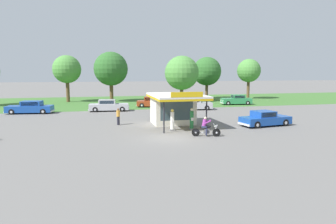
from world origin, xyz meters
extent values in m
plane|color=slate|center=(0.00, 0.00, 0.00)|extent=(300.00, 300.00, 0.00)
cube|color=#3D6B2D|center=(0.00, 30.00, 0.00)|extent=(120.00, 24.00, 0.01)
cube|color=silver|center=(1.81, 6.23, 1.43)|extent=(3.96, 3.26, 2.85)
cube|color=#384C56|center=(1.81, 4.62, 1.48)|extent=(3.17, 0.05, 1.83)
cube|color=silver|center=(1.81, 4.74, 2.93)|extent=(4.66, 6.74, 0.16)
cube|color=gold|center=(1.81, 4.74, 2.75)|extent=(4.66, 6.74, 0.18)
cube|color=gold|center=(1.81, 1.40, 3.23)|extent=(2.77, 0.08, 0.44)
cylinder|color=black|center=(3.69, 1.77, 1.43)|extent=(0.12, 0.12, 2.85)
cylinder|color=black|center=(-0.07, 1.77, 1.43)|extent=(0.12, 0.12, 2.85)
cube|color=slate|center=(0.92, 2.83, 0.05)|extent=(0.44, 0.44, 0.10)
cylinder|color=silver|center=(0.92, 2.83, 0.86)|extent=(0.34, 0.34, 1.52)
cube|color=white|center=(0.92, 2.65, 0.93)|extent=(0.22, 0.02, 0.28)
sphere|color=#EACC4C|center=(0.92, 2.83, 1.76)|extent=(0.26, 0.26, 0.26)
cube|color=slate|center=(2.70, 2.83, 0.05)|extent=(0.44, 0.44, 0.10)
cylinder|color=#1E6B33|center=(2.70, 2.83, 0.87)|extent=(0.34, 0.34, 1.53)
cube|color=white|center=(2.70, 2.65, 0.94)|extent=(0.22, 0.02, 0.28)
sphere|color=white|center=(2.70, 2.83, 1.77)|extent=(0.26, 0.26, 0.26)
cylinder|color=black|center=(3.71, -0.46, 0.32)|extent=(0.64, 0.28, 0.64)
cylinder|color=silver|center=(3.71, -0.46, 0.32)|extent=(0.19, 0.16, 0.16)
cylinder|color=black|center=(2.13, 0.00, 0.32)|extent=(0.64, 0.28, 0.64)
cylinder|color=silver|center=(2.13, 0.00, 0.32)|extent=(0.19, 0.16, 0.16)
ellipsoid|color=black|center=(3.02, -0.26, 0.78)|extent=(0.60, 0.39, 0.24)
cube|color=#59595E|center=(2.97, -0.25, 0.42)|extent=(0.49, 0.35, 0.36)
cube|color=black|center=(2.68, -0.16, 0.72)|extent=(0.53, 0.38, 0.10)
cylinder|color=silver|center=(3.62, -0.44, 0.60)|extent=(0.37, 0.17, 0.71)
cylinder|color=silver|center=(3.50, -0.40, 0.98)|extent=(0.23, 0.68, 0.04)
sphere|color=silver|center=(3.60, -0.43, 0.82)|extent=(0.16, 0.16, 0.16)
cube|color=black|center=(2.18, -0.01, 0.44)|extent=(0.47, 0.30, 0.12)
cylinder|color=silver|center=(2.62, 0.00, 0.28)|extent=(0.70, 0.27, 0.18)
cube|color=#2D3351|center=(2.75, -0.18, 0.78)|extent=(0.48, 0.44, 0.14)
cylinder|color=#2D3351|center=(2.98, -0.08, 0.38)|extent=(0.18, 0.26, 0.56)
cylinder|color=#2D3351|center=(2.89, -0.39, 0.38)|extent=(0.18, 0.26, 0.56)
cylinder|color=#8C338C|center=(2.79, -0.19, 1.09)|extent=(0.48, 0.42, 0.60)
sphere|color=beige|center=(2.84, -0.21, 1.47)|extent=(0.22, 0.22, 0.22)
cylinder|color=#8C338C|center=(3.07, -0.07, 1.18)|extent=(0.54, 0.24, 0.31)
cylinder|color=#8C338C|center=(2.96, -0.45, 1.18)|extent=(0.54, 0.24, 0.31)
cube|color=#19479E|center=(10.11, 2.95, 0.53)|extent=(5.01, 2.53, 0.71)
cube|color=#19479E|center=(9.86, 2.92, 1.16)|extent=(2.09, 1.90, 0.55)
cube|color=#283847|center=(10.78, 3.04, 1.16)|extent=(0.24, 1.46, 0.44)
cube|color=#283847|center=(9.75, 3.73, 1.16)|extent=(1.59, 0.25, 0.42)
cube|color=#283847|center=(9.97, 2.11, 1.16)|extent=(1.59, 0.25, 0.42)
cube|color=silver|center=(12.51, 3.29, 0.30)|extent=(0.37, 1.79, 0.18)
cube|color=silver|center=(7.70, 2.62, 0.30)|extent=(0.37, 1.79, 0.18)
sphere|color=white|center=(12.44, 3.89, 0.57)|extent=(0.18, 0.18, 0.18)
sphere|color=white|center=(12.60, 2.69, 0.57)|extent=(0.18, 0.18, 0.18)
cylinder|color=black|center=(11.60, 4.05, 0.33)|extent=(0.68, 0.29, 0.66)
cylinder|color=silver|center=(11.60, 4.05, 0.33)|extent=(0.32, 0.26, 0.30)
cylinder|color=black|center=(11.84, 2.30, 0.33)|extent=(0.68, 0.29, 0.66)
cylinder|color=silver|center=(11.84, 2.30, 0.33)|extent=(0.32, 0.26, 0.30)
cylinder|color=black|center=(8.37, 3.60, 0.33)|extent=(0.68, 0.29, 0.66)
cylinder|color=silver|center=(8.37, 3.60, 0.33)|extent=(0.32, 0.26, 0.30)
cylinder|color=black|center=(8.61, 1.85, 0.33)|extent=(0.68, 0.29, 0.66)
cylinder|color=silver|center=(8.61, 1.85, 0.33)|extent=(0.32, 0.26, 0.30)
cube|color=#B7B7BC|center=(-4.04, 17.38, 0.57)|extent=(5.17, 2.12, 0.79)
cube|color=#B7B7BC|center=(-4.27, 17.40, 1.25)|extent=(2.24, 1.69, 0.56)
cube|color=#283847|center=(-3.23, 17.32, 1.25)|extent=(0.14, 1.37, 0.45)
cube|color=#283847|center=(-4.22, 18.15, 1.25)|extent=(1.81, 0.16, 0.43)
cube|color=#283847|center=(-4.33, 16.64, 1.25)|extent=(1.81, 0.16, 0.43)
cube|color=silver|center=(-1.49, 17.19, 0.30)|extent=(0.24, 1.67, 0.18)
cube|color=silver|center=(-6.59, 17.57, 0.30)|extent=(0.24, 1.67, 0.18)
sphere|color=white|center=(-1.44, 17.75, 0.61)|extent=(0.18, 0.18, 0.18)
sphere|color=white|center=(-1.52, 16.63, 0.61)|extent=(0.18, 0.18, 0.18)
cylinder|color=black|center=(-2.27, 18.07, 0.33)|extent=(0.67, 0.25, 0.66)
cylinder|color=silver|center=(-2.27, 18.07, 0.33)|extent=(0.31, 0.24, 0.30)
cylinder|color=black|center=(-2.39, 16.44, 0.33)|extent=(0.67, 0.25, 0.66)
cylinder|color=silver|center=(-2.39, 16.44, 0.33)|extent=(0.31, 0.24, 0.30)
cylinder|color=black|center=(-5.69, 18.32, 0.33)|extent=(0.67, 0.25, 0.66)
cylinder|color=silver|center=(-5.69, 18.32, 0.33)|extent=(0.31, 0.24, 0.30)
cylinder|color=black|center=(-5.81, 16.69, 0.33)|extent=(0.67, 0.25, 0.66)
cylinder|color=silver|center=(-5.81, 16.69, 0.33)|extent=(0.31, 0.24, 0.30)
cube|color=#2D844C|center=(16.02, 21.00, 0.59)|extent=(4.85, 2.51, 0.83)
cube|color=#2D844C|center=(16.30, 20.95, 1.28)|extent=(2.11, 1.90, 0.54)
cube|color=#283847|center=(15.38, 21.09, 1.28)|extent=(0.25, 1.44, 0.43)
cube|color=#283847|center=(16.18, 20.16, 1.28)|extent=(1.60, 0.26, 0.41)
cube|color=#283847|center=(16.42, 21.75, 1.28)|extent=(1.60, 0.26, 0.41)
cube|color=silver|center=(13.70, 21.34, 0.30)|extent=(0.38, 1.77, 0.18)
cube|color=silver|center=(18.33, 20.65, 0.30)|extent=(0.38, 1.77, 0.18)
sphere|color=white|center=(13.60, 20.75, 0.63)|extent=(0.18, 0.18, 0.18)
sphere|color=white|center=(13.77, 21.93, 0.63)|extent=(0.18, 0.18, 0.18)
cylinder|color=black|center=(14.33, 20.36, 0.33)|extent=(0.68, 0.29, 0.66)
cylinder|color=silver|center=(14.33, 20.36, 0.33)|extent=(0.33, 0.26, 0.30)
cylinder|color=black|center=(14.59, 22.09, 0.33)|extent=(0.68, 0.29, 0.66)
cylinder|color=silver|center=(14.59, 22.09, 0.33)|extent=(0.33, 0.26, 0.30)
cylinder|color=black|center=(17.44, 19.91, 0.33)|extent=(0.68, 0.29, 0.66)
cylinder|color=silver|center=(17.44, 19.91, 0.33)|extent=(0.33, 0.26, 0.30)
cylinder|color=black|center=(17.70, 21.63, 0.33)|extent=(0.68, 0.29, 0.66)
cylinder|color=silver|center=(17.70, 21.63, 0.33)|extent=(0.33, 0.26, 0.30)
cube|color=#B7B7BC|center=(7.30, 16.30, 0.59)|extent=(5.17, 2.55, 0.82)
cube|color=#B7B7BC|center=(7.18, 16.32, 1.29)|extent=(2.14, 1.90, 0.57)
cube|color=#283847|center=(8.12, 16.18, 1.29)|extent=(0.24, 1.45, 0.46)
cube|color=#283847|center=(7.30, 17.11, 1.29)|extent=(1.62, 0.26, 0.44)
cube|color=#283847|center=(7.07, 15.52, 1.29)|extent=(1.62, 0.26, 0.44)
cube|color=silver|center=(9.79, 15.95, 0.30)|extent=(0.37, 1.77, 0.18)
cube|color=silver|center=(4.82, 16.65, 0.30)|extent=(0.37, 1.77, 0.18)
sphere|color=white|center=(9.88, 16.54, 0.63)|extent=(0.18, 0.18, 0.18)
sphere|color=white|center=(9.71, 15.35, 0.63)|extent=(0.18, 0.18, 0.18)
cylinder|color=black|center=(9.10, 16.93, 0.33)|extent=(0.68, 0.29, 0.66)
cylinder|color=silver|center=(9.10, 16.93, 0.33)|extent=(0.32, 0.26, 0.30)
cylinder|color=black|center=(8.85, 15.20, 0.33)|extent=(0.68, 0.29, 0.66)
cylinder|color=silver|center=(8.85, 15.20, 0.33)|extent=(0.32, 0.26, 0.30)
cylinder|color=black|center=(5.76, 17.40, 0.33)|extent=(0.68, 0.29, 0.66)
cylinder|color=silver|center=(5.76, 17.40, 0.33)|extent=(0.32, 0.26, 0.30)
cylinder|color=black|center=(5.51, 15.67, 0.33)|extent=(0.68, 0.29, 0.66)
cylinder|color=silver|center=(5.51, 15.67, 0.33)|extent=(0.32, 0.26, 0.30)
cube|color=#19479E|center=(-13.71, 17.39, 0.58)|extent=(5.59, 2.57, 0.79)
cube|color=#19479E|center=(-13.44, 17.36, 1.26)|extent=(2.51, 1.95, 0.58)
cube|color=#283847|center=(-14.57, 17.50, 1.26)|extent=(0.23, 1.47, 0.47)
cube|color=#283847|center=(-13.54, 16.54, 1.26)|extent=(1.96, 0.28, 0.44)
cube|color=#283847|center=(-13.33, 18.17, 1.26)|extent=(1.96, 0.28, 0.44)
cube|color=silver|center=(-16.42, 17.74, 0.30)|extent=(0.35, 1.80, 0.18)
cube|color=silver|center=(-11.01, 17.04, 0.30)|extent=(0.35, 1.80, 0.18)
sphere|color=white|center=(-16.50, 17.14, 0.62)|extent=(0.18, 0.18, 0.18)
sphere|color=white|center=(-16.35, 18.34, 0.62)|extent=(0.18, 0.18, 0.18)
cylinder|color=black|center=(-15.64, 16.75, 0.33)|extent=(0.68, 0.28, 0.66)
cylinder|color=silver|center=(-15.64, 16.75, 0.33)|extent=(0.32, 0.26, 0.30)
cylinder|color=black|center=(-15.42, 18.51, 0.33)|extent=(0.68, 0.28, 0.66)
cylinder|color=silver|center=(-15.42, 18.51, 0.33)|extent=(0.32, 0.26, 0.30)
cylinder|color=black|center=(-12.01, 16.28, 0.33)|extent=(0.68, 0.28, 0.66)
cylinder|color=silver|center=(-12.01, 16.28, 0.33)|extent=(0.32, 0.26, 0.30)
cylinder|color=black|center=(-11.78, 18.04, 0.33)|extent=(0.68, 0.28, 0.66)
cylinder|color=silver|center=(-11.78, 18.04, 0.33)|extent=(0.32, 0.26, 0.30)
cube|color=#993819|center=(2.49, 20.71, 0.55)|extent=(4.99, 2.91, 0.75)
cube|color=#993819|center=(2.16, 20.80, 1.23)|extent=(2.14, 1.98, 0.61)
cube|color=#283847|center=(3.01, 20.58, 1.23)|extent=(0.39, 1.37, 0.49)
cube|color=#283847|center=(2.35, 21.55, 1.23)|extent=(1.49, 0.41, 0.46)
cube|color=#283847|center=(1.96, 20.05, 1.23)|extent=(1.49, 0.41, 0.46)
cube|color=silver|center=(4.79, 20.12, 0.30)|extent=(0.54, 1.69, 0.18)
cube|color=silver|center=(0.19, 21.30, 0.30)|extent=(0.54, 1.69, 0.18)
sphere|color=white|center=(4.95, 20.68, 0.59)|extent=(0.18, 0.18, 0.18)
sphere|color=white|center=(4.66, 19.56, 0.59)|extent=(0.18, 0.18, 0.18)
cylinder|color=black|center=(4.25, 21.13, 0.33)|extent=(0.69, 0.36, 0.66)
cylinder|color=silver|center=(4.25, 21.13, 0.33)|extent=(0.34, 0.29, 0.30)
cylinder|color=black|center=(3.83, 19.50, 0.33)|extent=(0.69, 0.36, 0.66)
cylinder|color=silver|center=(3.83, 19.50, 0.33)|extent=(0.34, 0.29, 0.30)
cylinder|color=black|center=(1.16, 21.92, 0.33)|extent=(0.69, 0.36, 0.66)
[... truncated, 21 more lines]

